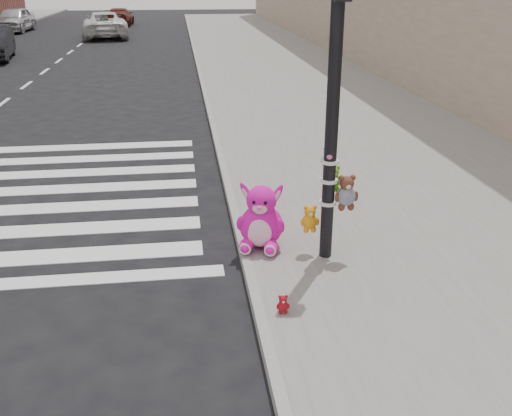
{
  "coord_description": "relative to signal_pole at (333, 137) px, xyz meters",
  "views": [
    {
      "loc": [
        0.81,
        -4.77,
        3.6
      ],
      "look_at": [
        1.71,
        2.08,
        0.75
      ],
      "focal_mm": 40.0,
      "sensor_mm": 36.0,
      "label": 1
    }
  ],
  "objects": [
    {
      "name": "signal_pole",
      "position": [
        0.0,
        0.0,
        0.0
      ],
      "size": [
        0.71,
        0.48,
        4.0
      ],
      "color": "black",
      "rests_on": "sidewalk_near"
    },
    {
      "name": "car_maroon_near",
      "position": [
        -6.01,
        38.49,
        -1.12
      ],
      "size": [
        1.87,
        4.38,
        1.26
      ],
      "primitive_type": "imported",
      "rotation": [
        0.0,
        0.0,
        3.12
      ],
      "color": "#591E19",
      "rests_on": "ground"
    },
    {
      "name": "car_white_near",
      "position": [
        -6.13,
        29.87,
        -1.0
      ],
      "size": [
        3.16,
        5.66,
        1.5
      ],
      "primitive_type": "imported",
      "rotation": [
        0.0,
        0.0,
        3.27
      ],
      "color": "silver",
      "rests_on": "ground"
    },
    {
      "name": "pink_bunny",
      "position": [
        -0.83,
        0.37,
        -1.24
      ],
      "size": [
        0.72,
        0.79,
        0.93
      ],
      "rotation": [
        0.0,
        0.0,
        -0.28
      ],
      "color": "#E813AD",
      "rests_on": "sidewalk_near"
    },
    {
      "name": "red_teddy",
      "position": [
        -0.83,
        -1.31,
        -1.5
      ],
      "size": [
        0.16,
        0.11,
        0.23
      ],
      "primitive_type": null,
      "rotation": [
        0.0,
        0.0,
        -0.02
      ],
      "color": "#A4101A",
      "rests_on": "sidewalk_near"
    },
    {
      "name": "curb_edge",
      "position": [
        -1.08,
        8.19,
        -1.68
      ],
      "size": [
        0.12,
        80.0,
        0.15
      ],
      "primitive_type": "cube",
      "color": "gray",
      "rests_on": "ground"
    },
    {
      "name": "ground",
      "position": [
        -2.63,
        -1.81,
        -1.75
      ],
      "size": [
        120.0,
        120.0,
        0.0
      ],
      "primitive_type": "plane",
      "color": "black",
      "rests_on": "ground"
    },
    {
      "name": "car_silver_deep",
      "position": [
        -12.43,
        34.45,
        -0.97
      ],
      "size": [
        2.04,
        4.68,
        1.57
      ],
      "primitive_type": "imported",
      "rotation": [
        0.0,
        0.0,
        -0.04
      ],
      "color": "silver",
      "rests_on": "ground"
    },
    {
      "name": "sidewalk_near",
      "position": [
        2.37,
        8.19,
        -1.68
      ],
      "size": [
        7.0,
        80.0,
        0.14
      ],
      "primitive_type": "cube",
      "color": "slate",
      "rests_on": "ground"
    }
  ]
}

